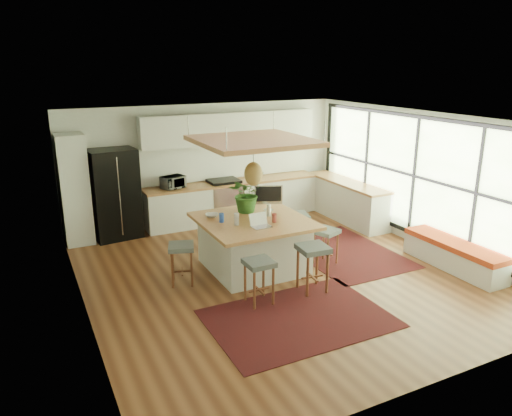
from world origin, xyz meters
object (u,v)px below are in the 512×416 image
laptop (262,220)px  microwave (173,181)px  island (253,244)px  monitor (268,197)px  stool_near_right (312,271)px  stool_right_back (296,234)px  stool_right_front (326,246)px  island_plant (246,197)px  stool_left_side (182,264)px  fridge (114,195)px  stool_near_left (259,282)px

laptop → microwave: size_ratio=0.71×
island → monitor: (0.49, 0.37, 0.72)m
stool_near_right → microwave: size_ratio=1.60×
island → monitor: size_ratio=3.51×
stool_right_back → stool_right_front: bearing=-79.3°
stool_near_right → island_plant: size_ratio=1.09×
stool_left_side → island_plant: island_plant is taller
island → stool_right_back: 1.19m
microwave → laptop: bearing=-99.9°
fridge → stool_near_left: size_ratio=2.66×
stool_left_side → laptop: size_ratio=2.03×
stool_right_front → island_plant: bearing=142.6°
laptop → island_plant: 0.95m
stool_near_left → laptop: size_ratio=2.07×
stool_near_left → monitor: size_ratio=1.35×
stool_near_left → microwave: 4.09m
fridge → island_plant: fridge is taller
island → laptop: (-0.07, -0.44, 0.58)m
island → fridge: bearing=124.1°
fridge → monitor: fridge is taller
stool_near_left → stool_right_front: (1.78, 0.81, 0.00)m
fridge → microwave: size_ratio=3.88×
stool_left_side → stool_near_right: bearing=-33.6°
fridge → laptop: fridge is taller
laptop → monitor: (0.56, 0.81, 0.14)m
stool_left_side → monitor: 2.07m
stool_right_back → microwave: (-1.72, 2.40, 0.74)m
stool_near_left → laptop: bearing=60.7°
stool_left_side → island_plant: bearing=20.0°
island → monitor: monitor is taller
fridge → island: (1.89, -2.78, -0.46)m
monitor → microwave: size_ratio=1.08×
stool_left_side → microwave: 3.01m
fridge → island_plant: bearing=-55.7°
stool_left_side → laptop: laptop is taller
island → stool_left_side: 1.36m
stool_near_left → stool_left_side: size_ratio=1.02×
monitor → laptop: bearing=-102.9°
fridge → monitor: (2.38, -2.41, 0.26)m
laptop → island: bearing=77.9°
stool_left_side → stool_right_front: bearing=-8.3°
stool_near_right → island_plant: 1.96m
island_plant → stool_near_right: bearing=-77.9°
stool_right_front → island: bearing=161.6°
stool_near_left → island_plant: island_plant is taller
stool_right_back → microwave: size_ratio=1.56×
stool_left_side → microwave: (0.75, 2.82, 0.74)m
stool_near_left → stool_right_back: bearing=44.9°
laptop → stool_near_left: bearing=-122.7°
stool_right_back → monitor: size_ratio=1.45×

